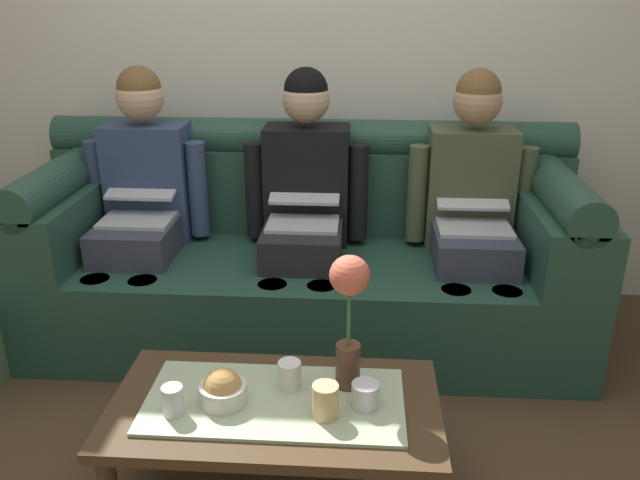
# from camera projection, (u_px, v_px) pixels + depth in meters

# --- Properties ---
(back_wall_patterned) EXTENTS (6.00, 0.12, 2.90)m
(back_wall_patterned) POSITION_uv_depth(u_px,v_px,m) (313.00, 6.00, 3.05)
(back_wall_patterned) COLOR silver
(back_wall_patterned) RESTS_ON ground_plane
(couch) EXTENTS (2.45, 0.88, 0.96)m
(couch) POSITION_uv_depth(u_px,v_px,m) (305.00, 258.00, 2.97)
(couch) COLOR #234738
(couch) RESTS_ON ground_plane
(person_left) EXTENTS (0.56, 0.67, 1.22)m
(person_left) POSITION_uv_depth(u_px,v_px,m) (143.00, 195.00, 2.90)
(person_left) COLOR #383D4C
(person_left) RESTS_ON ground_plane
(person_middle) EXTENTS (0.56, 0.67, 1.22)m
(person_middle) POSITION_uv_depth(u_px,v_px,m) (305.00, 199.00, 2.85)
(person_middle) COLOR #232326
(person_middle) RESTS_ON ground_plane
(person_right) EXTENTS (0.56, 0.67, 1.22)m
(person_right) POSITION_uv_depth(u_px,v_px,m) (472.00, 202.00, 2.81)
(person_right) COLOR #383D4C
(person_right) RESTS_ON ground_plane
(coffee_table) EXTENTS (1.02, 0.55, 0.36)m
(coffee_table) POSITION_uv_depth(u_px,v_px,m) (275.00, 413.00, 1.99)
(coffee_table) COLOR #47331E
(coffee_table) RESTS_ON ground_plane
(flower_vase) EXTENTS (0.12, 0.12, 0.45)m
(flower_vase) POSITION_uv_depth(u_px,v_px,m) (349.00, 306.00, 1.93)
(flower_vase) COLOR brown
(flower_vase) RESTS_ON coffee_table
(snack_bowl) EXTENTS (0.14, 0.14, 0.12)m
(snack_bowl) POSITION_uv_depth(u_px,v_px,m) (223.00, 390.00, 1.94)
(snack_bowl) COLOR silver
(snack_bowl) RESTS_ON coffee_table
(cup_near_left) EXTENTS (0.06, 0.06, 0.09)m
(cup_near_left) POSITION_uv_depth(u_px,v_px,m) (173.00, 401.00, 1.88)
(cup_near_left) COLOR silver
(cup_near_left) RESTS_ON coffee_table
(cup_near_right) EXTENTS (0.08, 0.08, 0.08)m
(cup_near_right) POSITION_uv_depth(u_px,v_px,m) (365.00, 395.00, 1.92)
(cup_near_right) COLOR silver
(cup_near_right) RESTS_ON coffee_table
(cup_far_center) EXTENTS (0.08, 0.08, 0.11)m
(cup_far_center) POSITION_uv_depth(u_px,v_px,m) (325.00, 401.00, 1.87)
(cup_far_center) COLOR #DBB77A
(cup_far_center) RESTS_ON coffee_table
(cup_far_left) EXTENTS (0.07, 0.07, 0.09)m
(cup_far_left) POSITION_uv_depth(u_px,v_px,m) (290.00, 375.00, 2.01)
(cup_far_left) COLOR white
(cup_far_left) RESTS_ON coffee_table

